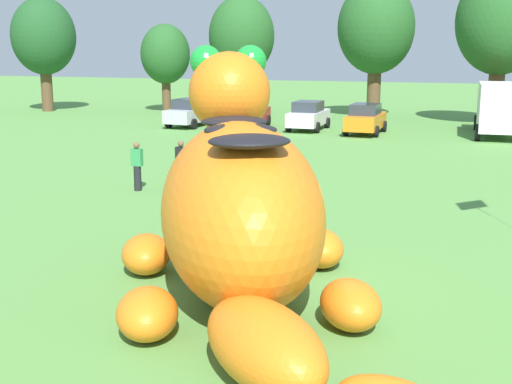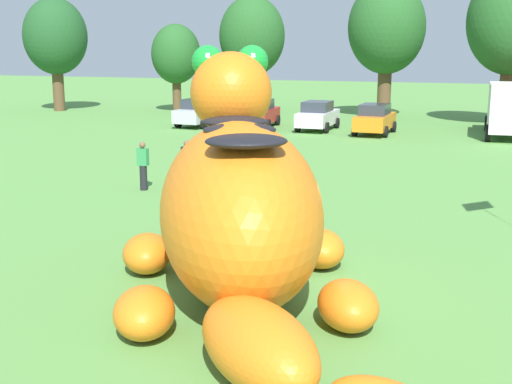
% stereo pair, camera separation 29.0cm
% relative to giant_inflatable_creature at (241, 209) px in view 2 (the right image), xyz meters
% --- Properties ---
extents(ground_plane, '(160.00, 160.00, 0.00)m').
position_rel_giant_inflatable_creature_xyz_m(ground_plane, '(0.71, 0.76, -1.84)').
color(ground_plane, '#568E42').
extents(giant_inflatable_creature, '(7.69, 8.63, 5.02)m').
position_rel_giant_inflatable_creature_xyz_m(giant_inflatable_creature, '(0.00, 0.00, 0.00)').
color(giant_inflatable_creature, orange).
rests_on(giant_inflatable_creature, ground).
extents(car_silver, '(2.24, 4.25, 1.72)m').
position_rel_giant_inflatable_creature_xyz_m(car_silver, '(-12.32, 26.76, -0.98)').
color(car_silver, '#B7BABF').
rests_on(car_silver, ground).
extents(car_red, '(2.15, 4.21, 1.72)m').
position_rel_giant_inflatable_creature_xyz_m(car_red, '(-8.65, 27.41, -0.98)').
color(car_red, red).
rests_on(car_red, ground).
extents(car_white, '(2.03, 4.15, 1.72)m').
position_rel_giant_inflatable_creature_xyz_m(car_white, '(-4.92, 27.17, -0.98)').
color(car_white, white).
rests_on(car_white, ground).
extents(car_orange, '(2.09, 4.18, 1.72)m').
position_rel_giant_inflatable_creature_xyz_m(car_orange, '(-1.41, 26.38, -0.98)').
color(car_orange, orange).
rests_on(car_orange, ground).
extents(box_truck, '(2.44, 6.44, 2.95)m').
position_rel_giant_inflatable_creature_xyz_m(box_truck, '(5.71, 27.61, -0.24)').
color(box_truck, '#B2231E').
rests_on(box_truck, ground).
extents(tree_far_left, '(4.76, 4.76, 8.45)m').
position_rel_giant_inflatable_creature_xyz_m(tree_far_left, '(-26.55, 32.65, 3.69)').
color(tree_far_left, brown).
rests_on(tree_far_left, ground).
extents(tree_left, '(3.66, 3.66, 6.49)m').
position_rel_giant_inflatable_creature_xyz_m(tree_left, '(-17.60, 34.74, 2.41)').
color(tree_left, brown).
rests_on(tree_left, ground).
extents(tree_mid_left, '(4.76, 4.76, 8.45)m').
position_rel_giant_inflatable_creature_xyz_m(tree_mid_left, '(-11.90, 35.56, 3.69)').
color(tree_mid_left, brown).
rests_on(tree_mid_left, ground).
extents(tree_centre_left, '(5.21, 5.21, 9.25)m').
position_rel_giant_inflatable_creature_xyz_m(tree_centre_left, '(-2.19, 35.31, 4.21)').
color(tree_centre_left, brown).
rests_on(tree_centre_left, ground).
extents(tree_centre, '(5.44, 5.44, 9.66)m').
position_rel_giant_inflatable_creature_xyz_m(tree_centre, '(5.71, 32.98, 4.48)').
color(tree_centre, brown).
rests_on(tree_centre, ground).
extents(spectator_mid_field, '(0.38, 0.26, 1.71)m').
position_rel_giant_inflatable_creature_xyz_m(spectator_mid_field, '(-6.75, 8.66, -0.99)').
color(spectator_mid_field, black).
rests_on(spectator_mid_field, ground).
extents(spectator_by_cars, '(0.38, 0.26, 1.71)m').
position_rel_giant_inflatable_creature_xyz_m(spectator_by_cars, '(-5.45, 9.51, -0.99)').
color(spectator_by_cars, black).
rests_on(spectator_by_cars, ground).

